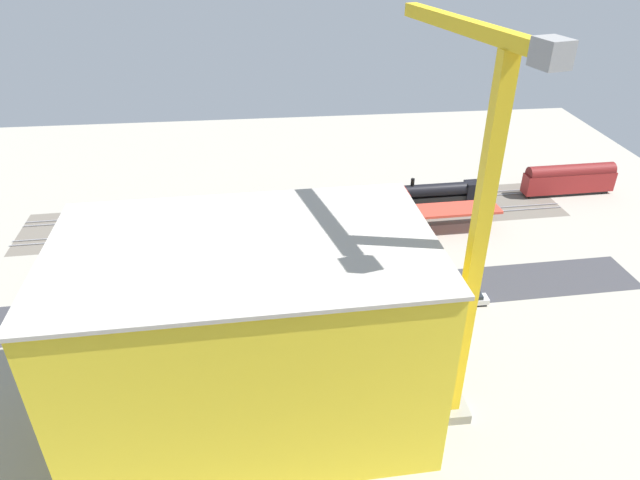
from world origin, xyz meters
name	(u,v)px	position (x,y,z in m)	size (l,w,h in m)	color
ground_plane	(312,285)	(0.00, 0.00, 0.00)	(155.73, 155.73, 0.00)	#9E998C
rail_bed	(300,215)	(0.00, -22.16, 0.00)	(97.33, 14.61, 0.01)	#665E54
street_asphalt	(314,299)	(0.00, 3.48, 0.00)	(97.33, 9.00, 0.01)	#38383D
track_rails	(300,214)	(0.00, -22.16, 0.18)	(97.28, 11.55, 0.12)	#9E9EA8
platform_canopy_near	(339,217)	(-5.82, -13.44, 3.89)	(55.72, 6.80, 4.13)	#C63D2D
platform_canopy_far	(281,200)	(3.45, -21.37, 3.65)	(46.49, 6.26, 3.84)	#A82D23
locomotive	(446,192)	(-28.13, -25.47, 1.69)	(16.36, 3.04, 4.83)	black
passenger_coach	(569,179)	(-52.45, -25.46, 3.21)	(18.02, 3.48, 6.09)	black
parked_car_0	(473,299)	(-22.10, 7.01, 0.74)	(4.23, 1.85, 1.64)	black
parked_car_1	(419,302)	(-14.41, 6.89, 0.77)	(4.58, 1.89, 1.73)	black
parked_car_2	(375,304)	(-8.22, 6.61, 0.71)	(4.68, 1.93, 1.59)	black
parked_car_3	(327,308)	(-1.48, 6.63, 0.74)	(4.40, 1.97, 1.68)	black
parked_car_4	(273,314)	(6.01, 7.22, 0.70)	(4.89, 2.20, 1.57)	black
parked_car_5	(223,316)	(12.71, 6.98, 0.79)	(4.54, 1.91, 1.76)	black
construction_building	(250,336)	(8.51, 23.22, 10.57)	(35.56, 21.16, 21.15)	yellow
construction_roof_slab	(243,246)	(8.51, 23.22, 21.35)	(36.16, 21.76, 0.40)	#B7B2A8
tower_crane	(473,227)	(-12.53, 24.96, 23.04)	(6.62, 21.74, 40.62)	gray
box_truck_0	(264,314)	(7.17, 8.29, 1.70)	(9.52, 3.16, 3.49)	black
box_truck_1	(171,315)	(19.52, 7.01, 1.55)	(9.29, 3.06, 3.11)	black
box_truck_2	(363,309)	(-6.16, 8.41, 1.55)	(10.22, 2.78, 3.13)	black
street_tree_0	(198,255)	(16.24, -2.19, 5.08)	(5.40, 5.40, 7.79)	brown
street_tree_1	(109,270)	(28.70, -1.01, 4.11)	(4.58, 4.58, 6.41)	brown
street_tree_2	(303,252)	(1.16, -2.02, 4.63)	(4.48, 4.48, 6.89)	brown
traffic_light	(338,293)	(-2.62, 8.47, 4.52)	(0.50, 0.36, 6.86)	#333333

